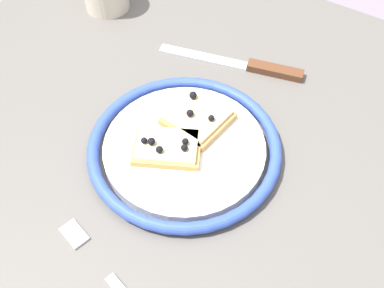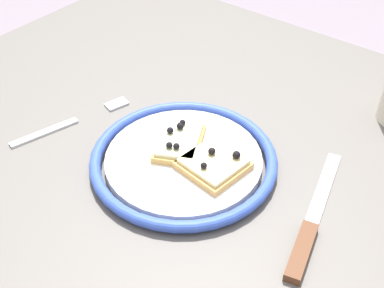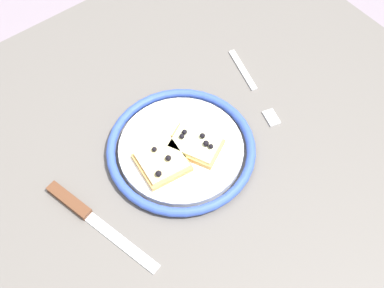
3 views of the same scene
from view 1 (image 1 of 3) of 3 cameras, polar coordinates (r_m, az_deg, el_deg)
name	(u,v)px [view 1 (image 1 of 3)]	position (r m, az deg, el deg)	size (l,w,h in m)	color
dining_table	(160,204)	(0.72, -3.91, -7.31)	(0.98, 0.93, 0.75)	#5B5651
plate	(184,148)	(0.65, -0.93, -0.44)	(0.27, 0.27, 0.02)	white
pizza_slice_near	(198,117)	(0.67, 0.70, 3.27)	(0.09, 0.09, 0.03)	tan
pizza_slice_far	(167,147)	(0.64, -2.99, -0.39)	(0.10, 0.11, 0.03)	tan
knife	(255,67)	(0.78, 7.64, 9.25)	(0.08, 0.24, 0.01)	silver
fork	(113,281)	(0.57, -9.59, -16.01)	(0.07, 0.20, 0.00)	silver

